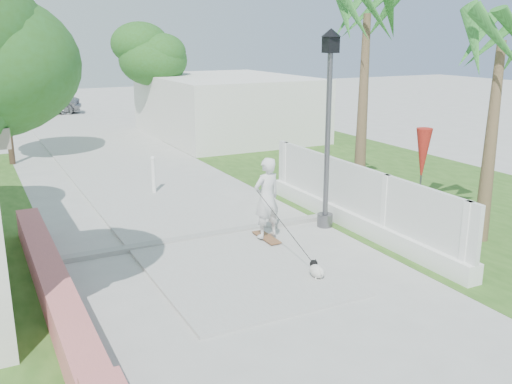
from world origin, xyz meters
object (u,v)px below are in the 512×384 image
patio_umbrella (423,155)px  parked_car (35,100)px  skateboarder (271,207)px  dog (316,270)px  bollard (153,174)px  street_lamp (328,122)px

patio_umbrella → parked_car: patio_umbrella is taller
skateboarder → patio_umbrella: bearing=164.0°
patio_umbrella → dog: 4.27m
bollard → skateboarder: skateboarder is taller
skateboarder → dog: bearing=78.0°
bollard → patio_umbrella: size_ratio=0.47×
bollard → patio_umbrella: patio_umbrella is taller
parked_car → skateboarder: bearing=-167.2°
bollard → street_lamp: bearing=-59.0°
dog → parked_car: 26.04m
skateboarder → dog: size_ratio=5.04×
patio_umbrella → street_lamp: bearing=152.2°
bollard → parked_car: size_ratio=0.22×
bollard → dog: bearing=-82.8°
skateboarder → bollard: bearing=-89.7°
patio_umbrella → skateboarder: patio_umbrella is taller
patio_umbrella → dog: size_ratio=4.66×
patio_umbrella → dog: patio_umbrella is taller
street_lamp → bollard: 5.56m
patio_umbrella → dog: bearing=-158.6°
skateboarder → parked_car: skateboarder is taller
patio_umbrella → parked_car: 25.14m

